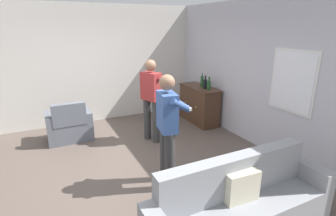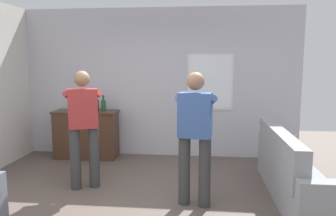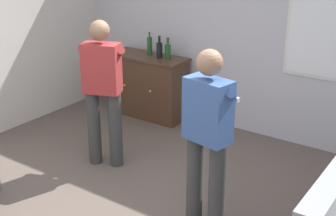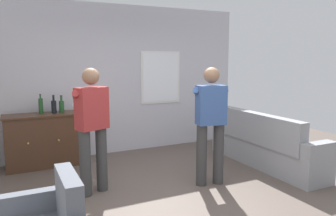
% 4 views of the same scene
% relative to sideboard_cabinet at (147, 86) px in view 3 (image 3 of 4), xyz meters
% --- Properties ---
extents(wall_back_with_window, '(5.20, 0.15, 2.80)m').
position_rel_sideboard_cabinet_xyz_m(wall_back_with_window, '(1.39, 0.36, 0.95)').
color(wall_back_with_window, silver).
rests_on(wall_back_with_window, ground).
extents(sideboard_cabinet, '(1.19, 0.49, 0.89)m').
position_rel_sideboard_cabinet_xyz_m(sideboard_cabinet, '(0.00, 0.00, 0.00)').
color(sideboard_cabinet, '#472D1E').
rests_on(sideboard_cabinet, ground).
extents(bottle_wine_green, '(0.08, 0.08, 0.31)m').
position_rel_sideboard_cabinet_xyz_m(bottle_wine_green, '(0.21, 0.01, 0.56)').
color(bottle_wine_green, black).
rests_on(bottle_wine_green, sideboard_cabinet).
extents(bottle_liquor_amber, '(0.08, 0.08, 0.29)m').
position_rel_sideboard_cabinet_xyz_m(bottle_liquor_amber, '(0.34, 0.03, 0.55)').
color(bottle_liquor_amber, '#1E4C23').
rests_on(bottle_liquor_amber, sideboard_cabinet).
extents(bottle_spirits_clear, '(0.07, 0.07, 0.33)m').
position_rel_sideboard_cabinet_xyz_m(bottle_spirits_clear, '(0.01, 0.06, 0.58)').
color(bottle_spirits_clear, '#1E4C23').
rests_on(bottle_spirits_clear, sideboard_cabinet).
extents(person_standing_left, '(0.52, 0.52, 1.68)m').
position_rel_sideboard_cabinet_xyz_m(person_standing_left, '(0.50, -1.47, 0.49)').
color(person_standing_left, '#383838').
rests_on(person_standing_left, ground).
extents(person_standing_right, '(0.55, 0.51, 1.68)m').
position_rel_sideboard_cabinet_xyz_m(person_standing_right, '(2.08, -1.88, 0.49)').
color(person_standing_right, '#383838').
rests_on(person_standing_right, ground).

